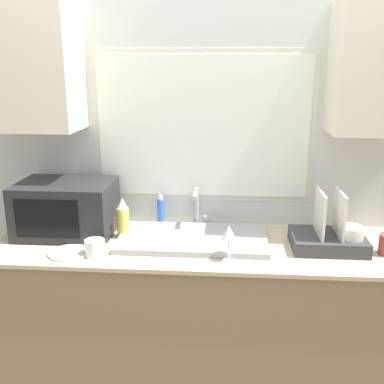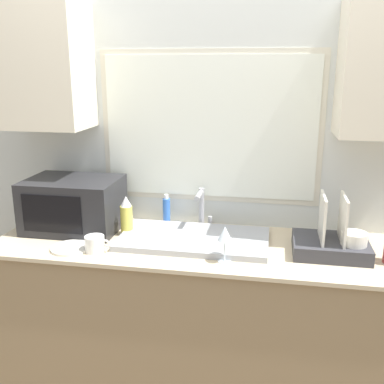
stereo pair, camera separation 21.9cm
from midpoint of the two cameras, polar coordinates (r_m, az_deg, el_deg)
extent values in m
cube|color=#8C7251|center=(2.52, 3.49, -16.52)|extent=(2.08, 0.63, 0.90)
cube|color=#C6B28E|center=(2.31, 3.68, -6.81)|extent=(2.11, 0.66, 0.02)
cube|color=silver|center=(2.53, 4.78, 4.36)|extent=(6.00, 0.06, 2.60)
cube|color=beige|center=(2.47, 4.80, 8.12)|extent=(1.21, 0.01, 0.83)
cube|color=white|center=(2.47, 4.79, 8.11)|extent=(1.15, 0.01, 0.77)
cube|color=beige|center=(2.53, -16.03, 14.97)|extent=(0.46, 0.32, 0.63)
cube|color=#9EA0A5|center=(2.32, 2.94, -6.01)|extent=(0.76, 0.42, 0.03)
cylinder|color=#99999E|center=(2.51, 3.69, -1.99)|extent=(0.03, 0.03, 0.22)
cylinder|color=#99999E|center=(2.41, 3.51, -0.40)|extent=(0.03, 0.16, 0.03)
cylinder|color=#99999E|center=(2.53, 4.78, -3.80)|extent=(0.02, 0.02, 0.06)
cube|color=#232326|center=(2.52, -12.40, -1.57)|extent=(0.50, 0.36, 0.28)
cube|color=black|center=(2.37, -14.90, -2.79)|extent=(0.32, 0.01, 0.20)
cube|color=#333338|center=(2.31, 19.80, -6.61)|extent=(0.35, 0.28, 0.07)
cube|color=silver|center=(2.25, 18.95, -3.14)|extent=(0.01, 0.22, 0.22)
cube|color=silver|center=(2.27, 21.31, -3.24)|extent=(0.01, 0.22, 0.22)
cylinder|color=silver|center=(2.26, 22.55, -5.54)|extent=(0.12, 0.12, 0.06)
cylinder|color=#D8CC4C|center=(2.40, -5.73, -3.66)|extent=(0.06, 0.06, 0.16)
cone|color=silver|center=(2.37, -5.80, -1.21)|extent=(0.06, 0.06, 0.06)
cylinder|color=blue|center=(2.54, -0.79, -2.56)|extent=(0.04, 0.04, 0.15)
cylinder|color=white|center=(2.52, -0.80, -0.62)|extent=(0.02, 0.02, 0.02)
cylinder|color=white|center=(2.22, -9.51, -6.58)|extent=(0.10, 0.10, 0.08)
torus|color=white|center=(2.20, -8.14, -6.61)|extent=(0.05, 0.01, 0.05)
cylinder|color=silver|center=(2.11, 7.13, -8.80)|extent=(0.06, 0.06, 0.00)
cylinder|color=silver|center=(2.09, 7.18, -7.48)|extent=(0.01, 0.01, 0.10)
cone|color=silver|center=(2.06, 7.26, -5.30)|extent=(0.07, 0.07, 0.07)
cylinder|color=silver|center=(2.29, -12.47, -7.00)|extent=(0.20, 0.20, 0.01)
camera|label=1|loc=(0.11, -87.14, 0.80)|focal=42.00mm
camera|label=2|loc=(0.11, 92.86, -0.80)|focal=42.00mm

